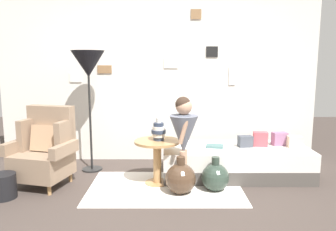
{
  "coord_description": "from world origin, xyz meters",
  "views": [
    {
      "loc": [
        0.15,
        -3.08,
        1.5
      ],
      "look_at": [
        0.15,
        0.95,
        0.85
      ],
      "focal_mm": 35.03,
      "sensor_mm": 36.0,
      "label": 1
    }
  ],
  "objects_px": {
    "book_on_daybed": "(215,146)",
    "demijohn_near": "(181,178)",
    "demijohn_far": "(215,177)",
    "vase_striped": "(159,131)",
    "daybed": "(235,162)",
    "floor_lamp": "(89,67)",
    "person_child": "(184,131)",
    "magazine_basket": "(4,186)",
    "side_table": "(158,153)",
    "armchair": "(45,150)"
  },
  "relations": [
    {
      "from": "daybed",
      "to": "demijohn_far",
      "type": "bearing_deg",
      "value": -123.71
    },
    {
      "from": "book_on_daybed",
      "to": "vase_striped",
      "type": "bearing_deg",
      "value": -160.78
    },
    {
      "from": "daybed",
      "to": "book_on_daybed",
      "type": "distance_m",
      "value": 0.35
    },
    {
      "from": "person_child",
      "to": "armchair",
      "type": "bearing_deg",
      "value": 174.74
    },
    {
      "from": "armchair",
      "to": "vase_striped",
      "type": "bearing_deg",
      "value": 0.94
    },
    {
      "from": "daybed",
      "to": "side_table",
      "type": "bearing_deg",
      "value": -164.82
    },
    {
      "from": "person_child",
      "to": "demijohn_far",
      "type": "xyz_separation_m",
      "value": [
        0.37,
        -0.06,
        -0.54
      ]
    },
    {
      "from": "demijohn_near",
      "to": "vase_striped",
      "type": "bearing_deg",
      "value": 128.72
    },
    {
      "from": "floor_lamp",
      "to": "magazine_basket",
      "type": "relative_size",
      "value": 5.94
    },
    {
      "from": "book_on_daybed",
      "to": "side_table",
      "type": "bearing_deg",
      "value": -160.43
    },
    {
      "from": "book_on_daybed",
      "to": "demijohn_near",
      "type": "bearing_deg",
      "value": -128.99
    },
    {
      "from": "demijohn_near",
      "to": "magazine_basket",
      "type": "xyz_separation_m",
      "value": [
        -1.98,
        -0.13,
        -0.04
      ]
    },
    {
      "from": "daybed",
      "to": "book_on_daybed",
      "type": "xyz_separation_m",
      "value": [
        -0.28,
        -0.01,
        0.22
      ]
    },
    {
      "from": "demijohn_far",
      "to": "vase_striped",
      "type": "bearing_deg",
      "value": 160.39
    },
    {
      "from": "floor_lamp",
      "to": "book_on_daybed",
      "type": "relative_size",
      "value": 7.56
    },
    {
      "from": "floor_lamp",
      "to": "demijohn_far",
      "type": "bearing_deg",
      "value": -25.11
    },
    {
      "from": "daybed",
      "to": "vase_striped",
      "type": "bearing_deg",
      "value": -165.17
    },
    {
      "from": "demijohn_far",
      "to": "armchair",
      "type": "bearing_deg",
      "value": 174.04
    },
    {
      "from": "side_table",
      "to": "book_on_daybed",
      "type": "distance_m",
      "value": 0.79
    },
    {
      "from": "person_child",
      "to": "demijohn_near",
      "type": "bearing_deg",
      "value": -104.67
    },
    {
      "from": "demijohn_near",
      "to": "daybed",
      "type": "bearing_deg",
      "value": 38.33
    },
    {
      "from": "vase_striped",
      "to": "magazine_basket",
      "type": "relative_size",
      "value": 1.0
    },
    {
      "from": "vase_striped",
      "to": "magazine_basket",
      "type": "xyz_separation_m",
      "value": [
        -1.72,
        -0.46,
        -0.53
      ]
    },
    {
      "from": "side_table",
      "to": "armchair",
      "type": "bearing_deg",
      "value": -179.52
    },
    {
      "from": "demijohn_near",
      "to": "magazine_basket",
      "type": "height_order",
      "value": "demijohn_near"
    },
    {
      "from": "armchair",
      "to": "floor_lamp",
      "type": "xyz_separation_m",
      "value": [
        0.44,
        0.55,
        1.0
      ]
    },
    {
      "from": "side_table",
      "to": "floor_lamp",
      "type": "relative_size",
      "value": 0.34
    },
    {
      "from": "person_child",
      "to": "magazine_basket",
      "type": "distance_m",
      "value": 2.12
    },
    {
      "from": "side_table",
      "to": "person_child",
      "type": "bearing_deg",
      "value": -27.94
    },
    {
      "from": "person_child",
      "to": "magazine_basket",
      "type": "bearing_deg",
      "value": -172.15
    },
    {
      "from": "daybed",
      "to": "demijohn_near",
      "type": "bearing_deg",
      "value": -141.67
    },
    {
      "from": "daybed",
      "to": "side_table",
      "type": "xyz_separation_m",
      "value": [
        -1.03,
        -0.28,
        0.2
      ]
    },
    {
      "from": "armchair",
      "to": "side_table",
      "type": "xyz_separation_m",
      "value": [
        1.38,
        0.01,
        -0.04
      ]
    },
    {
      "from": "daybed",
      "to": "vase_striped",
      "type": "distance_m",
      "value": 1.15
    },
    {
      "from": "armchair",
      "to": "demijohn_far",
      "type": "bearing_deg",
      "value": -5.96
    },
    {
      "from": "armchair",
      "to": "side_table",
      "type": "relative_size",
      "value": 1.72
    },
    {
      "from": "side_table",
      "to": "magazine_basket",
      "type": "bearing_deg",
      "value": -165.32
    },
    {
      "from": "daybed",
      "to": "side_table",
      "type": "relative_size",
      "value": 3.38
    },
    {
      "from": "book_on_daybed",
      "to": "demijohn_far",
      "type": "bearing_deg",
      "value": -96.65
    },
    {
      "from": "armchair",
      "to": "book_on_daybed",
      "type": "bearing_deg",
      "value": 7.41
    },
    {
      "from": "armchair",
      "to": "magazine_basket",
      "type": "relative_size",
      "value": 3.46
    },
    {
      "from": "vase_striped",
      "to": "book_on_daybed",
      "type": "distance_m",
      "value": 0.81
    },
    {
      "from": "floor_lamp",
      "to": "demijohn_far",
      "type": "xyz_separation_m",
      "value": [
        1.63,
        -0.77,
        -1.27
      ]
    },
    {
      "from": "demijohn_near",
      "to": "side_table",
      "type": "bearing_deg",
      "value": 131.62
    },
    {
      "from": "daybed",
      "to": "magazine_basket",
      "type": "height_order",
      "value": "daybed"
    },
    {
      "from": "armchair",
      "to": "daybed",
      "type": "xyz_separation_m",
      "value": [
        2.41,
        0.29,
        -0.24
      ]
    },
    {
      "from": "side_table",
      "to": "demijohn_far",
      "type": "bearing_deg",
      "value": -18.28
    },
    {
      "from": "demijohn_far",
      "to": "daybed",
      "type": "bearing_deg",
      "value": 56.29
    },
    {
      "from": "daybed",
      "to": "floor_lamp",
      "type": "bearing_deg",
      "value": 172.52
    },
    {
      "from": "daybed",
      "to": "floor_lamp",
      "type": "height_order",
      "value": "floor_lamp"
    }
  ]
}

